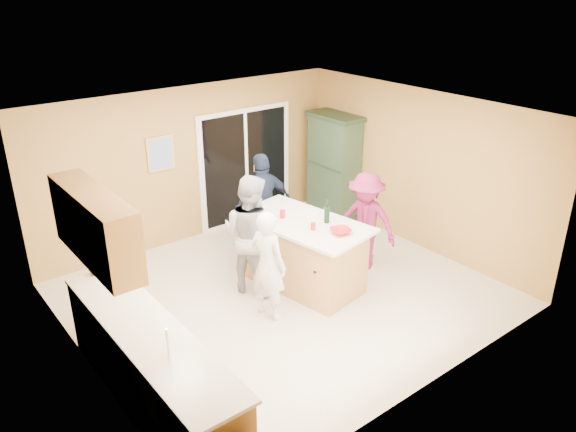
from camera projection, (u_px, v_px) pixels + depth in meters
floor at (284, 294)px, 8.03m from camera, size 5.50×5.50×0.00m
ceiling at (283, 115)px, 6.99m from camera, size 5.50×5.00×0.10m
wall_back at (192, 164)px, 9.31m from camera, size 5.50×0.10×2.60m
wall_front at (434, 287)px, 5.71m from camera, size 5.50×0.10×2.60m
wall_left at (79, 274)px, 5.96m from camera, size 0.10×5.00×2.60m
wall_right at (418, 170)px, 9.07m from camera, size 0.10×5.00×2.60m
left_cabinet_run at (157, 377)px, 5.71m from camera, size 0.65×3.05×1.24m
upper_cabinets at (95, 227)px, 5.68m from camera, size 0.35×1.60×0.75m
sliding_door at (246, 167)px, 9.98m from camera, size 1.90×0.07×2.10m
framed_picture at (161, 153)px, 8.86m from camera, size 0.46×0.04×0.56m
kitchen_island at (303, 255)px, 8.12m from camera, size 1.34×2.07×1.01m
green_hutch at (334, 167)px, 10.30m from camera, size 0.55×1.05×1.93m
woman_white at (268, 265)px, 7.26m from camera, size 0.48×0.62×1.51m
woman_grey at (250, 234)px, 7.84m from camera, size 0.95×1.05×1.75m
woman_navy at (263, 205)px, 8.90m from camera, size 1.03×0.53×1.69m
woman_magenta at (365, 221)px, 8.49m from camera, size 0.90×1.14×1.54m
serving_bowl at (341, 231)px, 7.53m from camera, size 0.34×0.34×0.07m
tulip_vase at (91, 261)px, 6.57m from camera, size 0.22×0.17×0.39m
tumbler_near at (313, 226)px, 7.64m from camera, size 0.07×0.07×0.10m
tumbler_far at (283, 214)px, 8.00m from camera, size 0.10×0.10×0.12m
wine_bottle at (327, 214)px, 7.82m from camera, size 0.08×0.08×0.35m
white_plate at (312, 212)px, 8.19m from camera, size 0.31×0.31×0.02m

